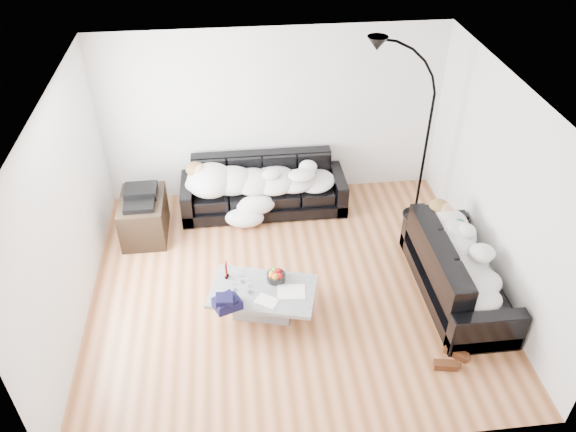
{
  "coord_description": "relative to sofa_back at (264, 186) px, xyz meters",
  "views": [
    {
      "loc": [
        -0.62,
        -5.19,
        5.0
      ],
      "look_at": [
        0.0,
        0.3,
        0.9
      ],
      "focal_mm": 35.0,
      "sensor_mm": 36.0,
      "label": 1
    }
  ],
  "objects": [
    {
      "name": "coffee_table",
      "position": [
        -0.18,
        -2.14,
        -0.22
      ],
      "size": [
        1.37,
        1.01,
        0.36
      ],
      "primitive_type": "cube",
      "rotation": [
        0.0,
        0.0,
        -0.26
      ],
      "color": "#939699",
      "rests_on": "ground"
    },
    {
      "name": "wall_back",
      "position": [
        0.2,
        0.5,
        0.9
      ],
      "size": [
        5.0,
        0.02,
        2.6
      ],
      "primitive_type": "cube",
      "color": "silver",
      "rests_on": "ground"
    },
    {
      "name": "sofa_right",
      "position": [
        2.24,
        -2.08,
        0.01
      ],
      "size": [
        0.86,
        2.01,
        0.81
      ],
      "primitive_type": "cube",
      "rotation": [
        0.0,
        0.0,
        1.57
      ],
      "color": "black",
      "rests_on": "ground"
    },
    {
      "name": "shoes",
      "position": [
        1.81,
        -3.15,
        -0.34
      ],
      "size": [
        0.54,
        0.47,
        0.1
      ],
      "primitive_type": null,
      "rotation": [
        0.0,
        0.0,
        -0.37
      ],
      "color": "#472311",
      "rests_on": "ground"
    },
    {
      "name": "wine_glass_a",
      "position": [
        -0.4,
        -1.98,
        0.04
      ],
      "size": [
        0.08,
        0.08,
        0.16
      ],
      "primitive_type": "cylinder",
      "rotation": [
        0.0,
        0.0,
        0.2
      ],
      "color": "white",
      "rests_on": "coffee_table"
    },
    {
      "name": "wall_right",
      "position": [
        2.7,
        -1.75,
        0.9
      ],
      "size": [
        0.02,
        4.5,
        2.6
      ],
      "primitive_type": "cube",
      "color": "silver",
      "rests_on": "ground"
    },
    {
      "name": "sleeper_right",
      "position": [
        2.24,
        -2.08,
        0.23
      ],
      "size": [
        0.73,
        1.72,
        0.42
      ],
      "primitive_type": null,
      "rotation": [
        0.0,
        0.0,
        1.57
      ],
      "color": "white",
      "rests_on": "sofa_right"
    },
    {
      "name": "newspaper_a",
      "position": [
        0.15,
        -2.22,
        -0.03
      ],
      "size": [
        0.35,
        0.28,
        0.01
      ],
      "primitive_type": "cube",
      "rotation": [
        0.0,
        0.0,
        -0.1
      ],
      "color": "silver",
      "rests_on": "coffee_table"
    },
    {
      "name": "wine_glass_b",
      "position": [
        -0.5,
        -2.11,
        0.05
      ],
      "size": [
        0.08,
        0.08,
        0.17
      ],
      "primitive_type": "cylinder",
      "rotation": [
        0.0,
        0.0,
        -0.12
      ],
      "color": "white",
      "rests_on": "coffee_table"
    },
    {
      "name": "stereo",
      "position": [
        -1.72,
        -0.44,
        0.27
      ],
      "size": [
        0.44,
        0.34,
        0.13
      ],
      "primitive_type": "cube",
      "rotation": [
        0.0,
        0.0,
        0.01
      ],
      "color": "black",
      "rests_on": "av_cabinet"
    },
    {
      "name": "teal_cushion",
      "position": [
        2.18,
        -1.46,
        0.32
      ],
      "size": [
        0.42,
        0.38,
        0.2
      ],
      "primitive_type": "ellipsoid",
      "rotation": [
        0.0,
        0.0,
        0.24
      ],
      "color": "#0E6356",
      "rests_on": "sofa_right"
    },
    {
      "name": "candle_right",
      "position": [
        -0.59,
        -1.85,
        0.08
      ],
      "size": [
        0.05,
        0.05,
        0.23
      ],
      "primitive_type": "cylinder",
      "rotation": [
        0.0,
        0.0,
        -0.26
      ],
      "color": "maroon",
      "rests_on": "coffee_table"
    },
    {
      "name": "newspaper_b",
      "position": [
        -0.14,
        -2.33,
        -0.03
      ],
      "size": [
        0.31,
        0.29,
        0.01
      ],
      "primitive_type": "cube",
      "rotation": [
        0.0,
        0.0,
        -0.57
      ],
      "color": "silver",
      "rests_on": "coffee_table"
    },
    {
      "name": "av_cabinet",
      "position": [
        -1.72,
        -0.44,
        -0.1
      ],
      "size": [
        0.6,
        0.87,
        0.6
      ],
      "primitive_type": "cube",
      "rotation": [
        0.0,
        0.0,
        0.0
      ],
      "color": "black",
      "rests_on": "ground"
    },
    {
      "name": "ground",
      "position": [
        0.2,
        -1.75,
        -0.4
      ],
      "size": [
        5.0,
        5.0,
        0.0
      ],
      "primitive_type": "plane",
      "color": "brown",
      "rests_on": "ground"
    },
    {
      "name": "wine_glass_c",
      "position": [
        -0.32,
        -2.17,
        0.05
      ],
      "size": [
        0.09,
        0.09,
        0.18
      ],
      "primitive_type": "cylinder",
      "rotation": [
        0.0,
        0.0,
        -0.16
      ],
      "color": "white",
      "rests_on": "coffee_table"
    },
    {
      "name": "sleeper_back",
      "position": [
        0.0,
        -0.05,
        0.23
      ],
      "size": [
        2.05,
        0.71,
        0.41
      ],
      "primitive_type": null,
      "color": "white",
      "rests_on": "sofa_back"
    },
    {
      "name": "floor_lamp",
      "position": [
        2.22,
        -0.44,
        0.8
      ],
      "size": [
        0.94,
        0.64,
        2.4
      ],
      "primitive_type": null,
      "rotation": [
        0.0,
        0.0,
        -0.37
      ],
      "color": "black",
      "rests_on": "ground"
    },
    {
      "name": "ceiling",
      "position": [
        0.2,
        -1.75,
        2.2
      ],
      "size": [
        5.0,
        5.0,
        0.0
      ],
      "primitive_type": "plane",
      "color": "white",
      "rests_on": "ground"
    },
    {
      "name": "candle_left",
      "position": [
        -0.6,
        -1.89,
        0.07
      ],
      "size": [
        0.04,
        0.04,
        0.22
      ],
      "primitive_type": "cylinder",
      "rotation": [
        0.0,
        0.0,
        0.04
      ],
      "color": "maroon",
      "rests_on": "coffee_table"
    },
    {
      "name": "wall_left",
      "position": [
        -2.3,
        -1.75,
        0.9
      ],
      "size": [
        0.02,
        4.5,
        2.6
      ],
      "primitive_type": "cube",
      "color": "silver",
      "rests_on": "ground"
    },
    {
      "name": "navy_jacket",
      "position": [
        -0.63,
        -2.41,
        0.12
      ],
      "size": [
        0.37,
        0.33,
        0.16
      ],
      "primitive_type": null,
      "rotation": [
        0.0,
        0.0,
        0.21
      ],
      "color": "black",
      "rests_on": "coffee_table"
    },
    {
      "name": "fruit_bowl",
      "position": [
        -0.0,
        -1.99,
        0.03
      ],
      "size": [
        0.28,
        0.28,
        0.14
      ],
      "primitive_type": "cylinder",
      "rotation": [
        0.0,
        0.0,
        0.27
      ],
      "color": "white",
      "rests_on": "coffee_table"
    },
    {
      "name": "sofa_back",
      "position": [
        0.0,
        0.0,
        0.0
      ],
      "size": [
        2.42,
        0.84,
        0.79
      ],
      "primitive_type": "cube",
      "color": "black",
      "rests_on": "ground"
    }
  ]
}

